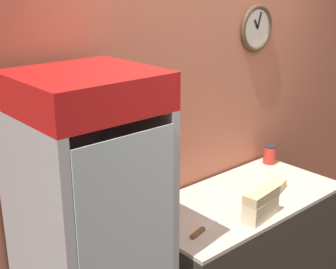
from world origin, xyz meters
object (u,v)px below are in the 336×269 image
Objects in this scene: napkin_dispenser at (159,197)px; beverage_cooler at (87,234)px; sandwich_stack_bottom at (260,213)px; chefs_knife at (204,229)px; sandwich_flat_left at (273,189)px; condiment_jar at (270,154)px; sandwich_stack_top at (262,195)px; sandwich_stack_middle at (261,204)px.

beverage_cooler is at bearing -162.45° from napkin_dispenser.
sandwich_stack_bottom is 0.39m from chefs_knife.
chefs_knife is (0.67, -0.20, -0.14)m from beverage_cooler.
sandwich_flat_left is 1.98× the size of condiment_jar.
sandwich_stack_top is 0.42m from sandwich_flat_left.
napkin_dispenser is (-1.13, 0.02, -0.01)m from condiment_jar.
napkin_dispenser is (-0.36, 0.54, -0.03)m from sandwich_stack_middle.
sandwich_stack_bottom is 0.93m from condiment_jar.
beverage_cooler reaches higher than napkin_dispenser.
sandwich_flat_left is (0.36, 0.17, -0.00)m from sandwich_stack_bottom.
sandwich_stack_middle is at bearing 0.00° from sandwich_stack_bottom.
chefs_knife is 2.45× the size of condiment_jar.
beverage_cooler reaches higher than sandwich_stack_bottom.
sandwich_stack_bottom is at bearing 0.00° from sandwich_stack_middle.
napkin_dispenser is at bearing 178.74° from condiment_jar.
beverage_cooler is 12.73× the size of condiment_jar.
beverage_cooler reaches higher than chefs_knife.
sandwich_stack_middle is 0.40m from chefs_knife.
sandwich_stack_bottom is at bearing -146.34° from condiment_jar.
sandwich_stack_top is 0.80× the size of chefs_knife.
sandwich_stack_middle is 0.80× the size of chefs_knife.
beverage_cooler reaches higher than condiment_jar.
sandwich_stack_middle is 1.96× the size of condiment_jar.
beverage_cooler is 6.43× the size of sandwich_flat_left.
chefs_knife is at bearing 160.62° from sandwich_stack_bottom.
sandwich_stack_top is 2.42× the size of napkin_dispenser.
sandwich_stack_bottom is 0.13m from sandwich_stack_top.
sandwich_stack_middle is 0.40m from sandwich_flat_left.
condiment_jar is 1.14m from napkin_dispenser.
napkin_dispenser is at bearing 123.51° from sandwich_stack_bottom.
sandwich_flat_left is 0.81× the size of chefs_knife.
condiment_jar is at bearing -1.26° from napkin_dispenser.
chefs_knife is at bearing -176.77° from sandwich_flat_left.
sandwich_flat_left is (0.36, 0.17, -0.07)m from sandwich_stack_middle.
sandwich_stack_middle is 0.06m from sandwich_stack_top.
sandwich_stack_bottom is 0.06m from sandwich_stack_middle.
condiment_jar reaches higher than sandwich_stack_middle.
napkin_dispenser is at bearing 152.50° from sandwich_flat_left.
sandwich_stack_top reaches higher than sandwich_flat_left.
beverage_cooler is 1.09m from sandwich_stack_bottom.
sandwich_flat_left is (1.39, -0.16, -0.12)m from beverage_cooler.
beverage_cooler is 5.20× the size of chefs_knife.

